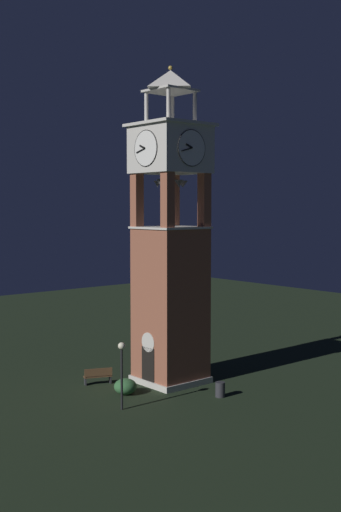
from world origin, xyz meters
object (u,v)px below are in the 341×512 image
at_px(park_bench, 98,376).
at_px(trash_bin, 220,390).
at_px(lamp_post, 122,362).
at_px(clock_tower, 170,256).

height_order(park_bench, trash_bin, park_bench).
xyz_separation_m(park_bench, lamp_post, (4.63, -1.68, 1.92)).
bearing_deg(clock_tower, park_bench, -123.07).
height_order(clock_tower, park_bench, clock_tower).
bearing_deg(park_bench, trash_bin, 29.90).
bearing_deg(trash_bin, clock_tower, -178.56).
height_order(clock_tower, lamp_post, clock_tower).
bearing_deg(clock_tower, lamp_post, -65.62).
xyz_separation_m(clock_tower, lamp_post, (2.35, -5.18, -4.94)).
xyz_separation_m(clock_tower, trash_bin, (3.99, 0.10, -6.95)).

